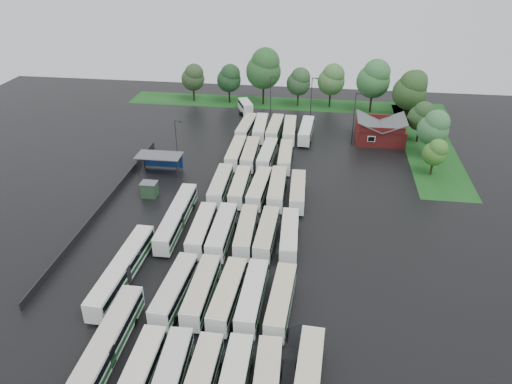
# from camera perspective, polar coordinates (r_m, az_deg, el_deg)

# --- Properties ---
(ground) EXTENTS (160.00, 160.00, 0.00)m
(ground) POSITION_cam_1_polar(r_m,az_deg,el_deg) (71.93, -2.92, -6.16)
(ground) COLOR black
(ground) RESTS_ON ground
(brick_building) EXTENTS (10.07, 8.60, 5.39)m
(brick_building) POSITION_cam_1_polar(r_m,az_deg,el_deg) (108.77, 13.96, 6.58)
(brick_building) COLOR maroon
(brick_building) RESTS_ON ground
(wash_shed) EXTENTS (8.20, 4.20, 3.58)m
(wash_shed) POSITION_cam_1_polar(r_m,az_deg,el_deg) (93.20, -10.92, 3.95)
(wash_shed) COLOR #2D2D30
(wash_shed) RESTS_ON ground
(utility_hut) EXTENTS (2.70, 2.20, 2.62)m
(utility_hut) POSITION_cam_1_polar(r_m,az_deg,el_deg) (85.66, -12.09, 0.30)
(utility_hut) COLOR #214126
(utility_hut) RESTS_ON ground
(grass_strip_north) EXTENTS (80.00, 10.00, 0.01)m
(grass_strip_north) POSITION_cam_1_polar(r_m,az_deg,el_deg) (129.84, 3.29, 10.05)
(grass_strip_north) COLOR #144915
(grass_strip_north) RESTS_ON ground
(grass_strip_east) EXTENTS (10.00, 50.00, 0.01)m
(grass_strip_east) POSITION_cam_1_polar(r_m,az_deg,el_deg) (111.04, 18.99, 5.27)
(grass_strip_east) COLOR #144915
(grass_strip_east) RESTS_ON ground
(west_fence) EXTENTS (0.10, 50.00, 1.20)m
(west_fence) POSITION_cam_1_polar(r_m,az_deg,el_deg) (84.49, -16.88, -1.33)
(west_fence) COLOR #2D2D30
(west_fence) RESTS_ON ground
(bus_r0c0) EXTENTS (2.58, 11.58, 3.22)m
(bus_r0c0) POSITION_cam_1_polar(r_m,az_deg,el_deg) (53.05, -13.28, -19.91)
(bus_r0c0) COLOR white
(bus_r0c0) RESTS_ON ground
(bus_r0c1) EXTENTS (2.99, 11.63, 3.21)m
(bus_r0c1) POSITION_cam_1_polar(r_m,az_deg,el_deg) (52.30, -9.87, -20.37)
(bus_r0c1) COLOR white
(bus_r0c1) RESTS_ON ground
(bus_r1c0) EXTENTS (3.05, 11.73, 3.23)m
(bus_r1c0) POSITION_cam_1_polar(r_m,az_deg,el_deg) (62.10, -9.28, -10.93)
(bus_r1c0) COLOR white
(bus_r1c0) RESTS_ON ground
(bus_r1c1) EXTENTS (2.49, 11.39, 3.17)m
(bus_r1c1) POSITION_cam_1_polar(r_m,az_deg,el_deg) (61.53, -6.25, -11.16)
(bus_r1c1) COLOR white
(bus_r1c1) RESTS_ON ground
(bus_r1c2) EXTENTS (2.93, 11.63, 3.21)m
(bus_r1c2) POSITION_cam_1_polar(r_m,az_deg,el_deg) (60.68, -3.26, -11.64)
(bus_r1c2) COLOR white
(bus_r1c2) RESTS_ON ground
(bus_r1c3) EXTENTS (2.60, 11.49, 3.19)m
(bus_r1c3) POSITION_cam_1_polar(r_m,az_deg,el_deg) (60.36, -0.42, -11.85)
(bus_r1c3) COLOR white
(bus_r1c3) RESTS_ON ground
(bus_r1c4) EXTENTS (2.93, 11.45, 3.16)m
(bus_r1c4) POSITION_cam_1_polar(r_m,az_deg,el_deg) (59.91, 2.86, -12.28)
(bus_r1c4) COLOR white
(bus_r1c4) RESTS_ON ground
(bus_r2c0) EXTENTS (2.73, 11.52, 3.19)m
(bus_r2c0) POSITION_cam_1_polar(r_m,az_deg,el_deg) (72.62, -6.22, -4.28)
(bus_r2c0) COLOR white
(bus_r2c0) RESTS_ON ground
(bus_r2c1) EXTENTS (2.60, 11.87, 3.30)m
(bus_r2c1) POSITION_cam_1_polar(r_m,az_deg,el_deg) (71.87, -3.91, -4.49)
(bus_r2c1) COLOR white
(bus_r2c1) RESTS_ON ground
(bus_r2c2) EXTENTS (2.77, 11.35, 3.14)m
(bus_r2c2) POSITION_cam_1_polar(r_m,az_deg,el_deg) (71.83, -1.14, -4.52)
(bus_r2c2) COLOR white
(bus_r2c2) RESTS_ON ground
(bus_r2c3) EXTENTS (2.60, 11.27, 3.13)m
(bus_r2c3) POSITION_cam_1_polar(r_m,az_deg,el_deg) (71.40, 1.23, -4.75)
(bus_r2c3) COLOR white
(bus_r2c3) RESTS_ON ground
(bus_r2c4) EXTENTS (2.86, 11.34, 3.13)m
(bus_r2c4) POSITION_cam_1_polar(r_m,az_deg,el_deg) (71.09, 3.83, -4.98)
(bus_r2c4) COLOR white
(bus_r2c4) RESTS_ON ground
(bus_r3c0) EXTENTS (2.75, 11.77, 3.26)m
(bus_r3c0) POSITION_cam_1_polar(r_m,az_deg,el_deg) (84.22, -4.08, 0.76)
(bus_r3c0) COLOR white
(bus_r3c0) RESTS_ON ground
(bus_r3c1) EXTENTS (2.61, 11.28, 3.13)m
(bus_r3c1) POSITION_cam_1_polar(r_m,az_deg,el_deg) (83.77, -1.86, 0.60)
(bus_r3c1) COLOR white
(bus_r3c1) RESTS_ON ground
(bus_r3c2) EXTENTS (2.94, 11.58, 3.20)m
(bus_r3c2) POSITION_cam_1_polar(r_m,az_deg,el_deg) (83.24, 0.37, 0.46)
(bus_r3c2) COLOR white
(bus_r3c2) RESTS_ON ground
(bus_r3c3) EXTENTS (2.85, 11.95, 3.31)m
(bus_r3c3) POSITION_cam_1_polar(r_m,az_deg,el_deg) (83.01, 2.43, 0.39)
(bus_r3c3) COLOR white
(bus_r3c3) RESTS_ON ground
(bus_r3c4) EXTENTS (2.76, 11.31, 3.13)m
(bus_r3c4) POSITION_cam_1_polar(r_m,az_deg,el_deg) (82.56, 4.78, 0.07)
(bus_r3c4) COLOR white
(bus_r3c4) RESTS_ON ground
(bus_r4c0) EXTENTS (2.56, 11.61, 3.23)m
(bus_r4c0) POSITION_cam_1_polar(r_m,az_deg,el_deg) (96.31, -2.31, 4.49)
(bus_r4c0) COLOR white
(bus_r4c0) RESTS_ON ground
(bus_r4c1) EXTENTS (2.71, 11.58, 3.21)m
(bus_r4c1) POSITION_cam_1_polar(r_m,az_deg,el_deg) (95.76, -0.65, 4.36)
(bus_r4c1) COLOR white
(bus_r4c1) RESTS_ON ground
(bus_r4c2) EXTENTS (2.86, 11.46, 3.17)m
(bus_r4c2) POSITION_cam_1_polar(r_m,az_deg,el_deg) (95.38, 1.30, 4.24)
(bus_r4c2) COLOR white
(bus_r4c2) RESTS_ON ground
(bus_r4c3) EXTENTS (2.71, 11.33, 3.14)m
(bus_r4c3) POSITION_cam_1_polar(r_m,az_deg,el_deg) (94.85, 3.38, 4.04)
(bus_r4c3) COLOR white
(bus_r4c3) RESTS_ON ground
(bus_r5c0) EXTENTS (3.07, 11.81, 3.26)m
(bus_r5c0) POSITION_cam_1_polar(r_m,az_deg,el_deg) (108.57, -1.11, 7.35)
(bus_r5c0) COLOR white
(bus_r5c0) RESTS_ON ground
(bus_r5c1) EXTENTS (2.98, 11.88, 3.28)m
(bus_r5c1) POSITION_cam_1_polar(r_m,az_deg,el_deg) (108.32, 0.51, 7.31)
(bus_r5c1) COLOR white
(bus_r5c1) RESTS_ON ground
(bus_r5c2) EXTENTS (2.84, 11.82, 3.27)m
(bus_r5c2) POSITION_cam_1_polar(r_m,az_deg,el_deg) (107.93, 2.17, 7.21)
(bus_r5c2) COLOR white
(bus_r5c2) RESTS_ON ground
(bus_r5c3) EXTENTS (2.92, 11.79, 3.26)m
(bus_r5c3) POSITION_cam_1_polar(r_m,az_deg,el_deg) (107.39, 3.86, 7.05)
(bus_r5c3) COLOR white
(bus_r5c3) RESTS_ON ground
(bus_r5c4) EXTENTS (2.95, 11.62, 3.21)m
(bus_r5c4) POSITION_cam_1_polar(r_m,az_deg,el_deg) (107.52, 5.76, 6.98)
(bus_r5c4) COLOR white
(bus_r5c4) RESTS_ON ground
(artic_bus_west_a) EXTENTS (2.54, 17.42, 3.23)m
(artic_bus_west_a) POSITION_cam_1_polar(r_m,az_deg,el_deg) (56.46, -16.91, -16.81)
(artic_bus_west_a) COLOR white
(artic_bus_west_a) RESTS_ON ground
(artic_bus_west_b) EXTENTS (2.69, 17.00, 3.15)m
(artic_bus_west_b) POSITION_cam_1_polar(r_m,az_deg,el_deg) (76.11, -9.06, -2.84)
(artic_bus_west_b) COLOR white
(artic_bus_west_b) RESTS_ON ground
(artic_bus_west_c) EXTENTS (2.85, 17.28, 3.20)m
(artic_bus_west_c) POSITION_cam_1_polar(r_m,az_deg,el_deg) (66.63, -15.01, -8.55)
(artic_bus_west_c) COLOR white
(artic_bus_west_c) RESTS_ON ground
(minibus) EXTENTS (4.57, 6.75, 2.77)m
(minibus) POSITION_cam_1_polar(r_m,az_deg,el_deg) (122.98, -1.21, 9.79)
(minibus) COLOR white
(minibus) RESTS_ON ground
(tree_north_0) EXTENTS (5.87, 5.87, 9.72)m
(tree_north_0) POSITION_cam_1_polar(r_m,az_deg,el_deg) (130.98, -7.18, 12.90)
(tree_north_0) COLOR black
(tree_north_0) RESTS_ON ground
(tree_north_1) EXTENTS (6.04, 6.04, 10.00)m
(tree_north_1) POSITION_cam_1_polar(r_m,az_deg,el_deg) (128.71, -3.05, 12.88)
(tree_north_1) COLOR black
(tree_north_1) RESTS_ON ground
(tree_north_2) EXTENTS (8.66, 8.66, 14.34)m
(tree_north_2) POSITION_cam_1_polar(r_m,az_deg,el_deg) (126.63, 0.94, 13.97)
(tree_north_2) COLOR black
(tree_north_2) RESTS_ON ground
(tree_north_3) EXTENTS (5.94, 5.94, 9.83)m
(tree_north_3) POSITION_cam_1_polar(r_m,az_deg,el_deg) (126.48, 4.96, 12.49)
(tree_north_3) COLOR #322412
(tree_north_3) RESTS_ON ground
(tree_north_4) EXTENTS (6.62, 6.62, 10.97)m
(tree_north_4) POSITION_cam_1_polar(r_m,az_deg,el_deg) (126.49, 8.67, 12.62)
(tree_north_4) COLOR black
(tree_north_4) RESTS_ON ground
(tree_north_5) EXTENTS (7.89, 7.89, 13.07)m
(tree_north_5) POSITION_cam_1_polar(r_m,az_deg,el_deg) (123.98, 13.37, 12.52)
(tree_north_5) COLOR #2C2217
(tree_north_5) RESTS_ON ground
(tree_north_6) EXTENTS (6.28, 6.28, 10.40)m
(tree_north_6) POSITION_cam_1_polar(r_m,az_deg,el_deg) (127.48, 17.65, 11.58)
(tree_north_6) COLOR black
(tree_north_6) RESTS_ON ground
(tree_east_0) EXTENTS (4.33, 4.29, 7.11)m
(tree_east_0) POSITION_cam_1_polar(r_m,az_deg,el_deg) (95.28, 19.83, 4.32)
(tree_east_0) COLOR #312310
(tree_east_0) RESTS_ON ground
(tree_east_1) EXTENTS (5.99, 5.99, 9.93)m
(tree_east_1) POSITION_cam_1_polar(r_m,az_deg,el_deg) (101.75, 19.70, 6.96)
(tree_east_1) COLOR black
(tree_east_1) RESTS_ON ground
(tree_east_2) EXTENTS (5.36, 5.36, 8.87)m
(tree_east_2) POSITION_cam_1_polar(r_m,az_deg,el_deg) (109.41, 18.41, 8.24)
(tree_east_2) COLOR black
(tree_east_2) RESTS_ON ground
(tree_east_3) EXTENTS (7.57, 7.57, 12.54)m
(tree_east_3) POSITION_cam_1_polar(r_m,az_deg,el_deg) (118.29, 17.27, 11.09)
(tree_east_3) COLOR black
(tree_east_3) RESTS_ON ground
(tree_east_4) EXTENTS (6.02, 6.02, 9.97)m
(tree_east_4) POSITION_cam_1_polar(r_m,az_deg,el_deg) (123.23, 16.92, 11.00)
(tree_east_4) COLOR black
(tree_east_4) RESTS_ON ground
(lamp_post_ne) EXTENTS (1.69, 0.33, 10.97)m
(lamp_post_ne) POSITION_cam_1_polar(r_m,az_deg,el_deg) (104.72, 11.24, 8.67)
(lamp_post_ne) COLOR #2D2D30
(lamp_post_ne) RESTS_ON ground
(lamp_post_nw) EXTENTS (1.48, 0.29, 9.59)m
(lamp_post_nw) POSITION_cam_1_polar(r_m,az_deg,el_deg) (92.94, -9.01, 5.78)
(lamp_post_nw) COLOR #2D2D30
(lamp_post_nw) RESTS_ON ground
(lamp_post_back_w) EXTENTS (1.46, 0.28, 9.45)m
(lamp_post_back_w) POSITION_cam_1_polar(r_m,az_deg,el_deg) (119.74, 1.74, 11.25)
(lamp_post_back_w) COLOR #2D2D30
(lamp_post_back_w) RESTS_ON ground
(lamp_post_back_e) EXTENTS (1.51, 0.29, 9.82)m
(lamp_post_back_e) POSITION_cam_1_polar(r_m,az_deg,el_deg) (118.03, 6.41, 10.94)
(lamp_post_back_e) COLOR #2D2D30
(lamp_post_back_e) RESTS_ON ground
(puddle_0) EXTENTS (5.99, 5.99, 0.01)m
(puddle_0) POSITION_cam_1_polar(r_m,az_deg,el_deg) (58.62, -5.30, -15.80)
(puddle_0) COLOR black
(puddle_0) RESTS_ON ground
(puddle_1) EXTENTS (3.50, 3.50, 0.01)m
(puddle_1) POSITION_cam_1_polar(r_m,az_deg,el_deg) (54.68, 3.51, -19.85)
(puddle_1) COLOR black
(puddle_1) RESTS_ON ground
(puddle_2) EXTENTS (4.72, 4.72, 0.01)m
(puddle_2) POSITION_cam_1_polar(r_m,az_deg,el_deg) (74.28, -10.90, -5.47)
(puddle_2) COLOR black
(puddle_2) RESTS_ON ground
(puddle_3) EXTENTS (3.17, 3.17, 0.01)m
(puddle_3) POSITION_cam_1_polar(r_m,az_deg,el_deg) (71.31, 3.06, -6.50)
(puddle_3) COLOR black
(puddle_3) RESTS_ON ground
(puddle_4) EXTENTS (4.08, 4.08, 0.01)m
(puddle_4) POSITION_cam_1_polar(r_m,az_deg,el_deg) (58.19, 5.38, -16.21)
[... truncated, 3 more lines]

